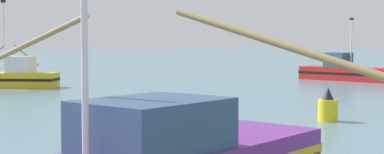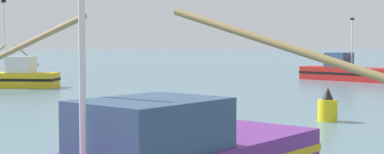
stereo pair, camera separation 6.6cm
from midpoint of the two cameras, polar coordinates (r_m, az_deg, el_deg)
fishing_boat_yellow at (r=42.17m, az=-17.94°, el=0.01°), size 6.99×11.32×6.28m
fishing_boat_red at (r=49.45m, az=15.48°, el=0.51°), size 6.93×8.35×5.33m
channel_buoy at (r=23.36m, az=13.61°, el=-3.04°), size 0.79×0.79×1.37m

